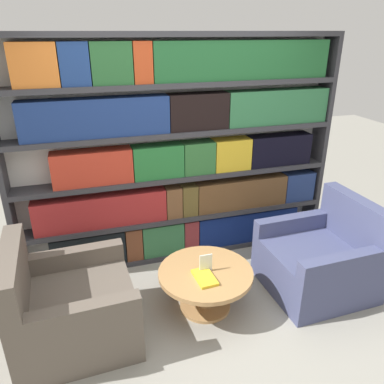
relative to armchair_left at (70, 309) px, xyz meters
name	(u,v)px	position (x,y,z in m)	size (l,w,h in m)	color
ground_plane	(219,328)	(1.18, -0.25, -0.30)	(14.00, 14.00, 0.00)	gray
bookshelf	(182,154)	(1.22, 1.02, 0.86)	(3.36, 0.30, 2.32)	silver
armchair_left	(70,309)	(0.00, 0.00, 0.00)	(0.96, 0.92, 0.89)	brown
armchair_right	(320,260)	(2.31, 0.00, 0.00)	(0.94, 0.91, 0.89)	#42476B
coffee_table	(205,281)	(1.15, 0.04, -0.02)	(0.84, 0.84, 0.39)	#AD7F4C
table_sign	(206,264)	(1.15, 0.04, 0.16)	(0.11, 0.06, 0.17)	black
stray_book	(205,277)	(1.11, -0.06, 0.10)	(0.17, 0.28, 0.02)	gold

